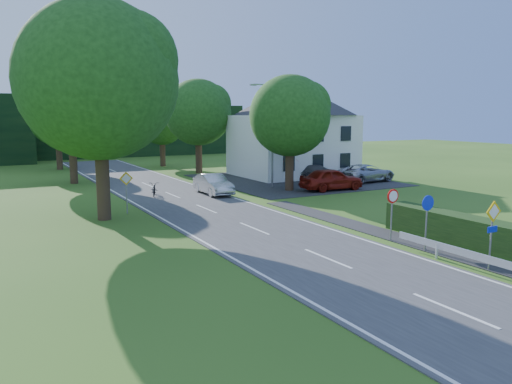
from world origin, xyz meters
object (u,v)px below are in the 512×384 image
motorcycle (154,189)px  parked_car_red (331,179)px  parasol (287,168)px  moving_car (213,184)px  parked_car_silver_b (366,173)px  parked_car_silver_a (267,169)px  parked_car_grey (317,172)px  streetlight (271,130)px

motorcycle → parked_car_red: parked_car_red is taller
parasol → moving_car: bearing=-157.0°
parked_car_red → parked_car_silver_b: bearing=-63.3°
parked_car_silver_a → parasol: (0.02, -3.31, 0.39)m
motorcycle → parked_car_grey: size_ratio=0.41×
moving_car → parked_car_silver_b: 14.08m
parked_car_silver_b → parked_car_grey: bearing=36.5°
moving_car → parasol: 9.24m
parked_car_grey → parasol: size_ratio=1.92×
moving_car → parked_car_silver_b: (14.08, -0.11, 0.03)m
parked_car_grey → parked_car_silver_b: bearing=-107.5°
parked_car_red → streetlight: bearing=45.9°
streetlight → moving_car: streetlight is taller
parked_car_grey → parasol: bearing=108.7°
moving_car → parasol: parasol is taller
moving_car → parasol: bearing=24.2°
parked_car_red → parked_car_silver_b: parked_car_red is taller
motorcycle → parked_car_grey: bearing=25.8°
streetlight → parked_car_silver_a: streetlight is taller
parked_car_silver_a → parked_car_silver_b: size_ratio=0.78×
parked_car_red → parasol: bearing=4.1°
moving_car → motorcycle: 4.13m
moving_car → motorcycle: bearing=162.3°
moving_car → parked_car_red: (8.58, -2.49, 0.11)m
moving_car → parked_car_silver_a: bearing=40.5°
motorcycle → parked_car_red: (12.48, -3.83, 0.33)m
parked_car_silver_a → parasol: size_ratio=1.73×
parked_car_red → parked_car_grey: size_ratio=1.06×
streetlight → motorcycle: streetlight is taller
motorcycle → parked_car_red: 13.06m
parked_car_red → parked_car_grey: bearing=-22.9°
parked_car_silver_a → parked_car_silver_b: 8.98m
streetlight → parked_car_silver_a: size_ratio=1.93×
motorcycle → parked_car_silver_b: (17.98, -1.45, 0.25)m
streetlight → parked_car_grey: 7.30m
parked_car_red → parked_car_silver_b: (5.50, 2.38, -0.09)m
parked_car_red → parked_car_silver_a: size_ratio=1.17×
parasol → parked_car_silver_a: bearing=90.3°
streetlight → parked_car_silver_b: size_ratio=1.50×
motorcycle → parasol: (12.40, 2.26, 0.58)m
parked_car_silver_a → parked_car_grey: (2.80, -3.90, -0.02)m
parked_car_grey → parked_car_silver_b: parked_car_silver_b is taller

